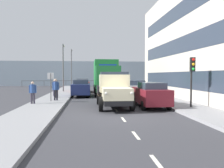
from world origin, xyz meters
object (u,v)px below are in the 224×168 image
object	(u,v)px
pedestrian_near_railing	(56,88)
car_white_kerbside_1	(135,89)
car_navy_oppositeside_0	(81,88)
truck_vintage_cream	(114,91)
pedestrian_couple_b	(33,91)
lamp_post_far	(71,64)
car_maroon_kerbside_near	(151,94)
car_red_oppositeside_1	(83,85)
lorry_cargo_green	(106,76)
street_sign	(51,82)
pedestrian_with_bag	(56,87)
traffic_light_near	(192,71)
pedestrian_strolling	(55,86)
lamp_post_promenade	(63,63)

from	to	relation	value
pedestrian_near_railing	car_white_kerbside_1	bearing A→B (deg)	-166.42
car_navy_oppositeside_0	pedestrian_near_railing	distance (m)	5.04
truck_vintage_cream	pedestrian_couple_b	world-z (taller)	truck_vintage_cream
lamp_post_far	pedestrian_near_railing	bearing A→B (deg)	90.78
truck_vintage_cream	pedestrian_couple_b	size ratio (longest dim) A/B	3.53
car_maroon_kerbside_near	pedestrian_near_railing	bearing A→B (deg)	-27.76
car_navy_oppositeside_0	car_red_oppositeside_1	size ratio (longest dim) A/B	1.14
lorry_cargo_green	lamp_post_far	distance (m)	14.70
pedestrian_couple_b	street_sign	bearing A→B (deg)	-124.93
truck_vintage_cream	pedestrian_with_bag	size ratio (longest dim) A/B	3.37
truck_vintage_cream	traffic_light_near	world-z (taller)	traffic_light_near
car_navy_oppositeside_0	lamp_post_far	world-z (taller)	lamp_post_far
street_sign	pedestrian_near_railing	bearing A→B (deg)	-126.67
car_navy_oppositeside_0	pedestrian_strolling	distance (m)	2.72
car_white_kerbside_1	street_sign	world-z (taller)	street_sign
lorry_cargo_green	traffic_light_near	bearing A→B (deg)	112.38
lamp_post_promenade	pedestrian_strolling	bearing A→B (deg)	88.89
car_maroon_kerbside_near	pedestrian_couple_b	distance (m)	8.44
truck_vintage_cream	pedestrian_near_railing	xyz separation A→B (m)	(4.38, -3.64, 0.01)
lorry_cargo_green	car_white_kerbside_1	distance (m)	5.59
car_white_kerbside_1	lamp_post_far	bearing A→B (deg)	-68.96
car_maroon_kerbside_near	street_sign	size ratio (longest dim) A/B	1.81
pedestrian_with_bag	lamp_post_far	distance (m)	18.49
lamp_post_promenade	lamp_post_far	world-z (taller)	lamp_post_far
car_maroon_kerbside_near	pedestrian_strolling	size ratio (longest dim) A/B	2.49
truck_vintage_cream	lorry_cargo_green	size ratio (longest dim) A/B	0.69
car_white_kerbside_1	car_red_oppositeside_1	distance (m)	9.93
pedestrian_near_railing	pedestrian_strolling	world-z (taller)	pedestrian_near_railing
pedestrian_couple_b	car_maroon_kerbside_near	bearing A→B (deg)	168.16
street_sign	car_maroon_kerbside_near	bearing A→B (deg)	156.08
car_maroon_kerbside_near	street_sign	bearing A→B (deg)	-23.92
car_maroon_kerbside_near	pedestrian_couple_b	size ratio (longest dim) A/B	2.54
car_maroon_kerbside_near	car_red_oppositeside_1	distance (m)	14.76
car_navy_oppositeside_0	car_red_oppositeside_1	world-z (taller)	same
pedestrian_strolling	pedestrian_couple_b	bearing A→B (deg)	82.82
traffic_light_near	street_sign	xyz separation A→B (m)	(9.61, -4.36, -0.79)
lorry_cargo_green	car_navy_oppositeside_0	world-z (taller)	lorry_cargo_green
lamp_post_promenade	street_sign	size ratio (longest dim) A/B	2.65
pedestrian_strolling	lamp_post_promenade	size ratio (longest dim) A/B	0.27
pedestrian_couple_b	pedestrian_near_railing	size ratio (longest dim) A/B	0.91
pedestrian_with_bag	pedestrian_strolling	world-z (taller)	pedestrian_with_bag
lorry_cargo_green	street_sign	bearing A→B (deg)	55.12
car_red_oppositeside_1	lamp_post_promenade	world-z (taller)	lamp_post_promenade
lorry_cargo_green	lamp_post_far	world-z (taller)	lamp_post_far
lamp_post_promenade	car_white_kerbside_1	bearing A→B (deg)	131.40
pedestrian_with_bag	street_sign	world-z (taller)	street_sign
truck_vintage_cream	lamp_post_far	distance (m)	24.61
lorry_cargo_green	car_white_kerbside_1	world-z (taller)	lorry_cargo_green
car_red_oppositeside_1	pedestrian_with_bag	xyz separation A→B (m)	(2.16, 8.16, 0.24)
car_maroon_kerbside_near	street_sign	xyz separation A→B (m)	(7.23, -3.21, 0.79)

